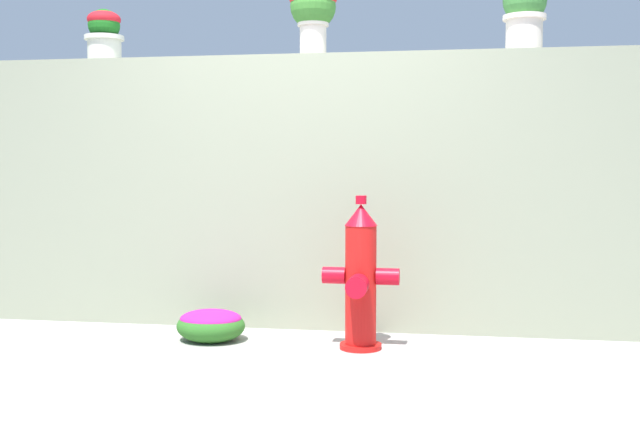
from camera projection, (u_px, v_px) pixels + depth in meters
ground_plane at (261, 374)px, 4.08m from camera, size 24.00×24.00×0.00m
stone_wall at (305, 192)px, 5.25m from camera, size 6.36×0.30×1.81m
potted_plant_1 at (104, 33)px, 5.44m from camera, size 0.27×0.27×0.36m
potted_plant_2 at (313, 8)px, 5.14m from camera, size 0.32×0.32×0.47m
potted_plant_3 at (525, 8)px, 4.92m from camera, size 0.29×0.29×0.45m
fire_hydrant at (361, 280)px, 4.60m from camera, size 0.45×0.37×0.91m
flower_bush_left at (211, 324)px, 4.84m from camera, size 0.43×0.38×0.20m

